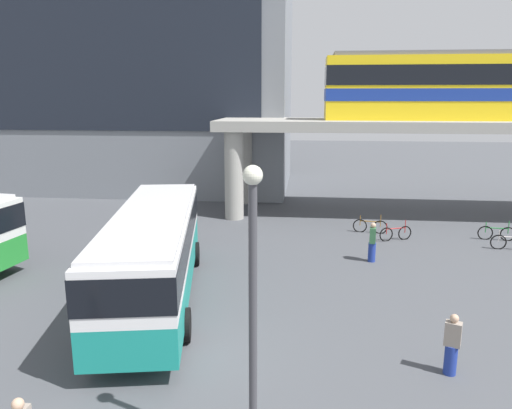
{
  "coord_description": "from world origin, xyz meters",
  "views": [
    {
      "loc": [
        3.35,
        -11.87,
        7.0
      ],
      "look_at": [
        1.07,
        9.63,
        2.2
      ],
      "focal_mm": 33.76,
      "sensor_mm": 36.0,
      "label": 1
    }
  ],
  "objects_px": {
    "bicycle_green": "(497,233)",
    "bicycle_red": "(396,233)",
    "bicycle_brown": "(370,226)",
    "pedestrian_walking_across": "(452,346)",
    "bus_main": "(154,246)",
    "station_building": "(102,73)",
    "bicycle_silver": "(510,242)",
    "train": "(508,85)",
    "pedestrian_waiting_near_stop": "(372,243)"
  },
  "relations": [
    {
      "from": "train",
      "to": "pedestrian_waiting_near_stop",
      "type": "distance_m",
      "value": 14.28
    },
    {
      "from": "train",
      "to": "bicycle_green",
      "type": "xyz_separation_m",
      "value": [
        -1.81,
        -5.27,
        -7.34
      ]
    },
    {
      "from": "bicycle_green",
      "to": "bicycle_brown",
      "type": "relative_size",
      "value": 1.01
    },
    {
      "from": "bicycle_silver",
      "to": "bicycle_brown",
      "type": "distance_m",
      "value": 6.61
    },
    {
      "from": "station_building",
      "to": "bicycle_green",
      "type": "bearing_deg",
      "value": -28.14
    },
    {
      "from": "train",
      "to": "bicycle_green",
      "type": "relative_size",
      "value": 11.63
    },
    {
      "from": "bicycle_green",
      "to": "bus_main",
      "type": "bearing_deg",
      "value": -148.95
    },
    {
      "from": "bus_main",
      "to": "bicycle_red",
      "type": "relative_size",
      "value": 6.71
    },
    {
      "from": "bus_main",
      "to": "bicycle_silver",
      "type": "distance_m",
      "value": 16.62
    },
    {
      "from": "station_building",
      "to": "pedestrian_walking_across",
      "type": "relative_size",
      "value": 17.99
    },
    {
      "from": "bicycle_brown",
      "to": "train",
      "type": "bearing_deg",
      "value": 29.83
    },
    {
      "from": "train",
      "to": "bicycle_brown",
      "type": "bearing_deg",
      "value": -150.17
    },
    {
      "from": "bus_main",
      "to": "bicycle_silver",
      "type": "height_order",
      "value": "bus_main"
    },
    {
      "from": "bus_main",
      "to": "bicycle_red",
      "type": "xyz_separation_m",
      "value": [
        9.73,
        8.32,
        -1.63
      ]
    },
    {
      "from": "bus_main",
      "to": "bicycle_green",
      "type": "height_order",
      "value": "bus_main"
    },
    {
      "from": "bicycle_green",
      "to": "pedestrian_walking_across",
      "type": "bearing_deg",
      "value": -114.41
    },
    {
      "from": "bicycle_green",
      "to": "pedestrian_walking_across",
      "type": "distance_m",
      "value": 13.95
    },
    {
      "from": "station_building",
      "to": "bicycle_red",
      "type": "relative_size",
      "value": 17.7
    },
    {
      "from": "pedestrian_waiting_near_stop",
      "to": "pedestrian_walking_across",
      "type": "relative_size",
      "value": 1.06
    },
    {
      "from": "train",
      "to": "pedestrian_waiting_near_stop",
      "type": "height_order",
      "value": "train"
    },
    {
      "from": "bus_main",
      "to": "bicycle_silver",
      "type": "relative_size",
      "value": 6.33
    },
    {
      "from": "pedestrian_waiting_near_stop",
      "to": "station_building",
      "type": "bearing_deg",
      "value": 137.31
    },
    {
      "from": "bicycle_brown",
      "to": "pedestrian_walking_across",
      "type": "bearing_deg",
      "value": -88.33
    },
    {
      "from": "bicycle_green",
      "to": "train",
      "type": "bearing_deg",
      "value": 71.06
    },
    {
      "from": "station_building",
      "to": "bicycle_silver",
      "type": "distance_m",
      "value": 31.55
    },
    {
      "from": "train",
      "to": "pedestrian_waiting_near_stop",
      "type": "bearing_deg",
      "value": -132.52
    },
    {
      "from": "bus_main",
      "to": "pedestrian_walking_across",
      "type": "xyz_separation_m",
      "value": [
        9.02,
        -3.8,
        -1.21
      ]
    },
    {
      "from": "station_building",
      "to": "bicycle_red",
      "type": "height_order",
      "value": "station_building"
    },
    {
      "from": "station_building",
      "to": "pedestrian_walking_across",
      "type": "height_order",
      "value": "station_building"
    },
    {
      "from": "bicycle_green",
      "to": "bicycle_silver",
      "type": "bearing_deg",
      "value": -88.24
    },
    {
      "from": "train",
      "to": "bicycle_silver",
      "type": "xyz_separation_m",
      "value": [
        -1.76,
        -6.85,
        -7.34
      ]
    },
    {
      "from": "station_building",
      "to": "train",
      "type": "bearing_deg",
      "value": -17.27
    },
    {
      "from": "bicycle_silver",
      "to": "pedestrian_walking_across",
      "type": "height_order",
      "value": "pedestrian_walking_across"
    },
    {
      "from": "bicycle_green",
      "to": "bicycle_red",
      "type": "relative_size",
      "value": 1.06
    },
    {
      "from": "train",
      "to": "bicycle_red",
      "type": "relative_size",
      "value": 12.32
    },
    {
      "from": "bicycle_green",
      "to": "bicycle_red",
      "type": "xyz_separation_m",
      "value": [
        -5.05,
        -0.58,
        0.0
      ]
    },
    {
      "from": "train",
      "to": "bus_main",
      "type": "height_order",
      "value": "train"
    },
    {
      "from": "train",
      "to": "bicycle_red",
      "type": "height_order",
      "value": "train"
    },
    {
      "from": "station_building",
      "to": "pedestrian_walking_across",
      "type": "xyz_separation_m",
      "value": [
        20.29,
        -26.63,
        -8.17
      ]
    },
    {
      "from": "station_building",
      "to": "bicycle_green",
      "type": "height_order",
      "value": "station_building"
    },
    {
      "from": "bicycle_brown",
      "to": "pedestrian_waiting_near_stop",
      "type": "xyz_separation_m",
      "value": [
        -0.5,
        -4.66,
        0.47
      ]
    },
    {
      "from": "bicycle_silver",
      "to": "pedestrian_walking_across",
      "type": "relative_size",
      "value": 1.08
    },
    {
      "from": "bicycle_red",
      "to": "pedestrian_walking_across",
      "type": "xyz_separation_m",
      "value": [
        -0.71,
        -12.12,
        0.42
      ]
    },
    {
      "from": "bicycle_green",
      "to": "pedestrian_walking_across",
      "type": "xyz_separation_m",
      "value": [
        -5.76,
        -12.7,
        0.42
      ]
    },
    {
      "from": "bicycle_red",
      "to": "bicycle_brown",
      "type": "distance_m",
      "value": 1.69
    },
    {
      "from": "bicycle_silver",
      "to": "bicycle_red",
      "type": "relative_size",
      "value": 1.06
    },
    {
      "from": "bicycle_brown",
      "to": "pedestrian_waiting_near_stop",
      "type": "bearing_deg",
      "value": -96.13
    },
    {
      "from": "bicycle_red",
      "to": "pedestrian_walking_across",
      "type": "relative_size",
      "value": 1.02
    },
    {
      "from": "station_building",
      "to": "bicycle_red",
      "type": "xyz_separation_m",
      "value": [
        21.0,
        -14.51,
        -8.58
      ]
    },
    {
      "from": "bicycle_silver",
      "to": "bicycle_brown",
      "type": "height_order",
      "value": "same"
    }
  ]
}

